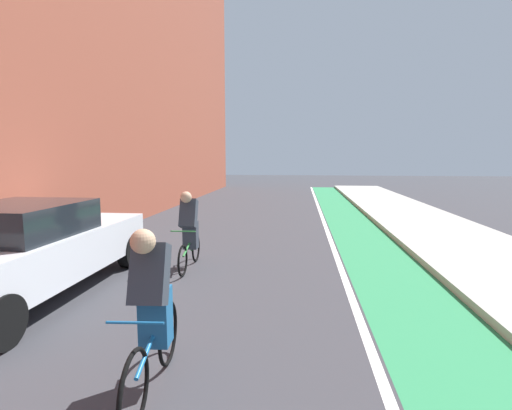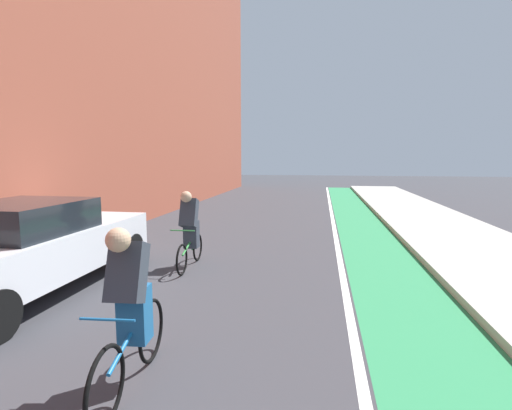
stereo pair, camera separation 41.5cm
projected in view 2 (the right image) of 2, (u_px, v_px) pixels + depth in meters
The scene contains 7 objects.
ground_plane at pixel (247, 247), 9.60m from camera, with size 77.61×77.61×0.00m, color #38383D.
bike_lane_paint at pixel (367, 235), 11.04m from camera, with size 1.60×35.28×0.00m, color #2D8451.
lane_divider_stripe at pixel (335, 234), 11.19m from camera, with size 0.12×35.28×0.00m, color white.
sidewalk_right at pixel (455, 236), 10.64m from camera, with size 3.12×35.28×0.14m, color #A8A59E.
parked_sedan_white at pixel (32, 246), 6.34m from camera, with size 1.91×4.54×1.53m.
cyclist_mid at pixel (130, 304), 3.66m from camera, with size 0.48×1.74×1.62m.
cyclist_trailing at pixel (190, 229), 7.75m from camera, with size 0.48×1.65×1.58m.
Camera 2 is at (1.80, 4.41, 2.24)m, focal length 26.92 mm.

